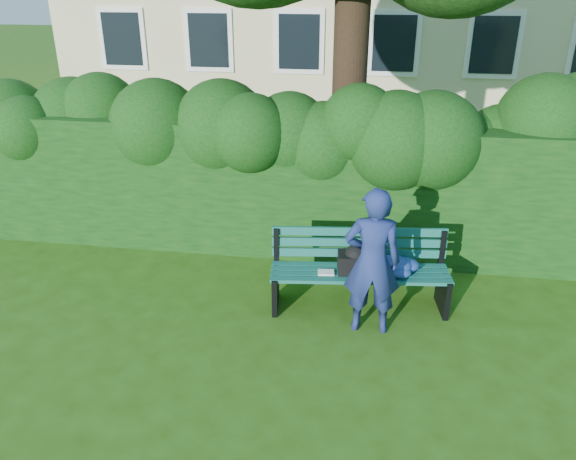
# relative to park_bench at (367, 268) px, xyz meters

# --- Properties ---
(ground) EXTENTS (80.00, 80.00, 0.00)m
(ground) POSITION_rel_park_bench_xyz_m (-0.89, -0.70, -0.50)
(ground) COLOR #2A4D0E
(ground) RESTS_ON ground
(hedge) EXTENTS (10.00, 1.00, 1.80)m
(hedge) POSITION_rel_park_bench_xyz_m (-0.89, 1.50, 0.40)
(hedge) COLOR black
(hedge) RESTS_ON ground
(park_bench) EXTENTS (2.06, 0.80, 0.89)m
(park_bench) POSITION_rel_park_bench_xyz_m (0.00, 0.00, 0.00)
(park_bench) COLOR #105045
(park_bench) RESTS_ON ground
(man_reading) EXTENTS (0.61, 0.42, 1.63)m
(man_reading) POSITION_rel_park_bench_xyz_m (0.05, -0.46, 0.31)
(man_reading) COLOR navy
(man_reading) RESTS_ON ground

